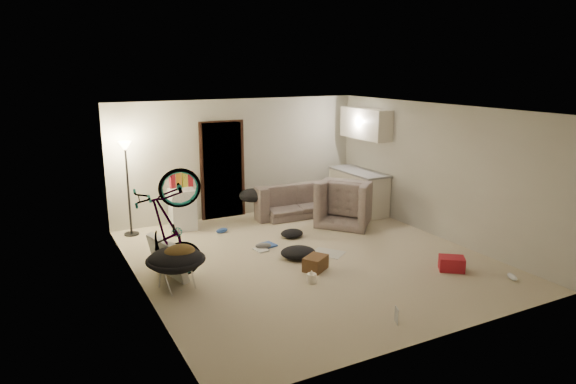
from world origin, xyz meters
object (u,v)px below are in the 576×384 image
drink_case_a (315,263)px  drink_case_b (452,264)px  saucer_chair (176,265)px  kitchen_counter (358,192)px  mini_fridge (183,209)px  sofa (293,202)px  juicer (312,278)px  armchair (349,206)px  tv_box (167,258)px  floor_lamp (127,168)px  bicycle (171,252)px

drink_case_a → drink_case_b: size_ratio=1.02×
saucer_chair → kitchen_counter: bearing=24.6°
mini_fridge → drink_case_a: bearing=-64.2°
sofa → mini_fridge: 2.42m
drink_case_a → juicer: bearing=-159.9°
armchair → tv_box: (-4.06, -1.06, -0.04)m
mini_fridge → tv_box: mini_fridge is taller
floor_lamp → drink_case_b: floor_lamp is taller
floor_lamp → mini_fridge: size_ratio=2.24×
kitchen_counter → mini_fridge: bearing=171.8°
bicycle → saucer_chair: bearing=-171.8°
bicycle → armchair: bearing=-64.2°
armchair → drink_case_a: bearing=95.0°
sofa → tv_box: size_ratio=2.01×
sofa → juicer: 3.68m
saucer_chair → armchair: bearing=21.0°
juicer → kitchen_counter: bearing=45.3°
armchair → mini_fridge: 3.37m
floor_lamp → saucer_chair: size_ratio=2.11×
kitchen_counter → juicer: size_ratio=7.20×
tv_box → juicer: bearing=-47.8°
kitchen_counter → drink_case_b: size_ratio=3.89×
bicycle → drink_case_a: bicycle is taller
bicycle → drink_case_b: (4.05, -1.63, -0.36)m
saucer_chair → juicer: saucer_chair is taller
drink_case_b → juicer: (-2.22, 0.61, -0.03)m
mini_fridge → tv_box: size_ratio=0.88×
kitchen_counter → juicer: bearing=-134.7°
floor_lamp → drink_case_b: (4.15, -4.18, -1.20)m
drink_case_b → armchair: bearing=127.1°
mini_fridge → drink_case_a: size_ratio=2.05×
floor_lamp → bicycle: floor_lamp is taller
armchair → mini_fridge: mini_fridge is taller
armchair → juicer: (-2.22, -2.31, -0.26)m
mini_fridge → drink_case_b: (3.16, -4.08, -0.29)m
floor_lamp → sofa: floor_lamp is taller
floor_lamp → armchair: (4.16, -1.26, -0.96)m
saucer_chair → tv_box: bearing=90.0°
armchair → mini_fridge: bearing=30.0°
kitchen_counter → drink_case_a: (-2.59, -2.51, -0.33)m
mini_fridge → juicer: size_ratio=3.88×
drink_case_b → floor_lamp: bearing=172.1°
saucer_chair → tv_box: 0.50m
bicycle → drink_case_a: bearing=-97.8°
bicycle → saucer_chair: bicycle is taller
sofa → armchair: size_ratio=1.74×
tv_box → saucer_chair: bearing=-103.6°
floor_lamp → bicycle: bearing=-87.7°
kitchen_counter → juicer: kitchen_counter is taller
armchair → floor_lamp: bearing=33.3°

